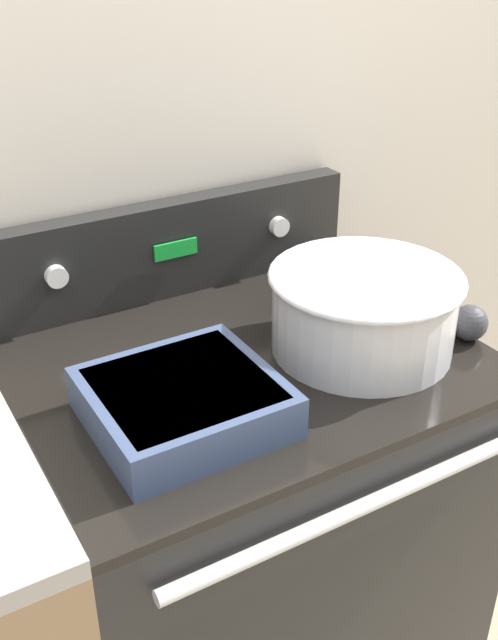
{
  "coord_description": "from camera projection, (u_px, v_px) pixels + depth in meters",
  "views": [
    {
      "loc": [
        -0.55,
        -0.64,
        1.63
      ],
      "look_at": [
        0.02,
        0.33,
        1.01
      ],
      "focal_mm": 42.0,
      "sensor_mm": 36.0,
      "label": 1
    }
  ],
  "objects": [
    {
      "name": "ladle",
      "position": [
        459.0,
        319.0,
        1.36
      ],
      "size": [
        0.07,
        0.32,
        0.07
      ],
      "color": "#333338",
      "rests_on": "stove_range"
    },
    {
      "name": "mixing_bowl",
      "position": [
        364.0,
        307.0,
        1.29
      ],
      "size": [
        0.33,
        0.33,
        0.15
      ],
      "color": "silver",
      "rests_on": "stove_range"
    },
    {
      "name": "casserole_dish",
      "position": [
        184.0,
        400.0,
        1.12
      ],
      "size": [
        0.27,
        0.26,
        0.07
      ],
      "color": "#38476B",
      "rests_on": "stove_range"
    },
    {
      "name": "control_panel",
      "position": [
        169.0,
        248.0,
        1.47
      ],
      "size": [
        0.79,
        0.07,
        0.19
      ],
      "color": "black",
      "rests_on": "stove_range"
    },
    {
      "name": "stove_range",
      "position": [
        245.0,
        555.0,
        1.53
      ],
      "size": [
        0.79,
        0.67,
        0.95
      ],
      "color": "black",
      "rests_on": "ground_plane"
    },
    {
      "name": "kitchen_wall",
      "position": [
        150.0,
        138.0,
        1.42
      ],
      "size": [
        8.0,
        0.05,
        2.5
      ],
      "color": "beige",
      "rests_on": "ground_plane"
    }
  ]
}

